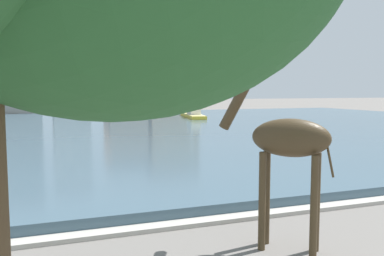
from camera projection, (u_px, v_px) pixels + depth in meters
harbor_water at (108, 129)px, 35.69m from camera, size 85.81×51.39×0.41m
quay_edge_coping at (247, 216)px, 11.46m from camera, size 85.81×0.50×0.12m
giraffe_statue at (284, 142)px, 9.02m from camera, size 2.27×2.21×4.85m
sailboat_yellow at (192, 115)px, 48.26m from camera, size 3.14×9.47×8.79m
townhouse_end_terrace at (22, 68)px, 58.24m from camera, size 5.14×7.49×13.56m
townhouse_tall_gabled at (70, 73)px, 61.77m from camera, size 5.34×7.20×12.40m
townhouse_corner_house at (124, 82)px, 64.89m from camera, size 5.99×7.65×9.75m
townhouse_wide_warehouse at (169, 77)px, 69.91m from camera, size 8.35×7.62×11.70m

